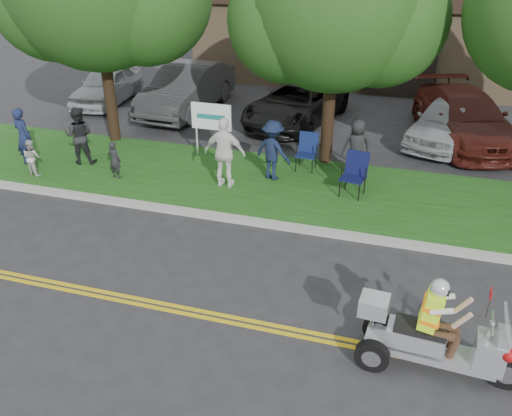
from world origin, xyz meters
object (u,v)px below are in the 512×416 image
(spectator_adult_left, at_px, (23,137))
(trike_scooter, at_px, (432,339))
(lawn_chair_b, at_px, (307,149))
(parked_car_far_right, at_px, (449,121))
(spectator_adult_right, at_px, (225,153))
(parked_car_far_left, at_px, (107,85))
(parked_car_right, at_px, (465,117))
(lawn_chair_a, at_px, (355,171))
(parked_car_mid, at_px, (297,103))
(spectator_adult_mid, at_px, (79,136))
(parked_car_left, at_px, (187,89))

(spectator_adult_left, bearing_deg, trike_scooter, 175.38)
(lawn_chair_b, relative_size, parked_car_far_right, 0.24)
(spectator_adult_right, bearing_deg, spectator_adult_left, 2.88)
(parked_car_far_left, height_order, parked_car_far_right, parked_car_far_right)
(parked_car_far_left, relative_size, parked_car_right, 0.75)
(trike_scooter, bearing_deg, lawn_chair_a, 112.87)
(trike_scooter, relative_size, parked_car_mid, 0.52)
(spectator_adult_left, xyz_separation_m, spectator_adult_mid, (1.46, 0.60, -0.01))
(spectator_adult_left, bearing_deg, spectator_adult_right, -157.89)
(spectator_adult_mid, distance_m, parked_car_left, 5.86)
(parked_car_far_right, bearing_deg, spectator_adult_left, -135.60)
(lawn_chair_a, relative_size, parked_car_right, 0.21)
(trike_scooter, bearing_deg, spectator_adult_left, 160.22)
(parked_car_far_left, bearing_deg, parked_car_far_right, -8.19)
(parked_car_left, height_order, parked_car_right, parked_car_left)
(parked_car_right, bearing_deg, parked_car_far_left, 159.71)
(parked_car_left, distance_m, parked_car_far_right, 9.52)
(lawn_chair_b, xyz_separation_m, spectator_adult_mid, (-6.50, -1.53, 0.26))
(spectator_adult_mid, height_order, parked_car_right, spectator_adult_mid)
(spectator_adult_left, xyz_separation_m, parked_car_left, (2.39, 6.39, -0.10))
(parked_car_far_right, bearing_deg, parked_car_mid, -167.38)
(lawn_chair_a, bearing_deg, parked_car_left, 152.45)
(spectator_adult_left, height_order, parked_car_mid, spectator_adult_left)
(spectator_adult_left, bearing_deg, parked_car_far_left, -61.08)
(parked_car_left, relative_size, parked_car_right, 0.96)
(trike_scooter, bearing_deg, spectator_adult_mid, 154.57)
(trike_scooter, relative_size, parked_car_far_left, 0.64)
(spectator_adult_mid, bearing_deg, spectator_adult_right, 158.57)
(lawn_chair_a, distance_m, parked_car_left, 9.01)
(spectator_adult_left, bearing_deg, spectator_adult_mid, -138.57)
(parked_car_left, relative_size, parked_car_far_right, 1.20)
(trike_scooter, distance_m, spectator_adult_left, 12.59)
(parked_car_right, bearing_deg, spectator_adult_mid, -171.88)
(lawn_chair_a, xyz_separation_m, parked_car_far_left, (-10.61, 5.65, -0.04))
(parked_car_mid, bearing_deg, spectator_adult_mid, -120.93)
(spectator_adult_right, distance_m, parked_car_far_right, 7.94)
(lawn_chair_b, xyz_separation_m, parked_car_left, (-5.57, 4.26, 0.18))
(spectator_adult_left, height_order, spectator_adult_right, spectator_adult_right)
(lawn_chair_b, relative_size, spectator_adult_mid, 0.62)
(spectator_adult_right, distance_m, parked_car_far_left, 9.50)
(parked_car_right, height_order, parked_car_far_right, parked_car_right)
(spectator_adult_left, height_order, parked_car_far_left, spectator_adult_left)
(parked_car_left, xyz_separation_m, parked_car_right, (10.00, -0.32, -0.07))
(parked_car_mid, bearing_deg, parked_car_right, 9.54)
(spectator_adult_mid, relative_size, parked_car_left, 0.32)
(lawn_chair_b, height_order, parked_car_far_right, parked_car_far_right)
(trike_scooter, distance_m, parked_car_right, 11.18)
(spectator_adult_left, distance_m, parked_car_right, 13.79)
(parked_car_right, bearing_deg, spectator_adult_right, -156.02)
(lawn_chair_a, height_order, parked_car_left, parked_car_left)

